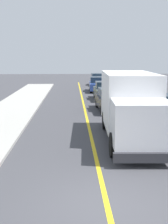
% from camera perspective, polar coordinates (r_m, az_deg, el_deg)
% --- Properties ---
extents(ground_plane, '(120.00, 120.00, 0.00)m').
position_cam_1_polar(ground_plane, '(8.29, 4.59, -17.97)').
color(ground_plane, '#424247').
extents(centre_line_yellow, '(0.16, 56.00, 0.01)m').
position_cam_1_polar(centre_line_yellow, '(17.68, 0.77, -2.15)').
color(centre_line_yellow, gold).
rests_on(centre_line_yellow, ground).
extents(box_truck, '(2.67, 7.26, 3.20)m').
position_cam_1_polar(box_truck, '(14.11, 9.13, 1.66)').
color(box_truck, white).
rests_on(box_truck, ground).
extents(parked_car_near, '(1.96, 4.46, 1.67)m').
position_cam_1_polar(parked_car_near, '(21.72, 5.12, 2.37)').
color(parked_car_near, black).
rests_on(parked_car_near, ground).
extents(parked_car_mid, '(1.83, 4.41, 1.67)m').
position_cam_1_polar(parked_car_mid, '(27.40, 4.04, 4.15)').
color(parked_car_mid, '#4C564C').
rests_on(parked_car_mid, ground).
extents(parked_car_far, '(1.95, 4.46, 1.67)m').
position_cam_1_polar(parked_car_far, '(33.53, 2.64, 5.40)').
color(parked_car_far, '#2D4793').
rests_on(parked_car_far, ground).
extents(parked_car_furthest, '(1.90, 4.44, 1.67)m').
position_cam_1_polar(parked_car_furthest, '(40.75, 2.66, 6.38)').
color(parked_car_furthest, '#B7B7BC').
rests_on(parked_car_furthest, ground).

